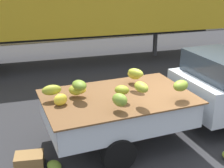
% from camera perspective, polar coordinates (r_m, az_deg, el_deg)
% --- Properties ---
extents(ground, '(220.00, 220.00, 0.00)m').
position_cam_1_polar(ground, '(7.00, 12.52, -9.60)').
color(ground, '#28282B').
extents(curb_strip, '(80.00, 0.80, 0.16)m').
position_cam_1_polar(curb_strip, '(16.24, -6.51, 8.66)').
color(curb_strip, gray).
rests_on(curb_strip, ground).
extents(pickup_truck, '(5.34, 2.14, 1.70)m').
position_cam_1_polar(pickup_truck, '(7.22, 16.55, -1.18)').
color(pickup_truck, silver).
rests_on(pickup_truck, ground).
extents(fallen_banana_bunch_near_tailgate, '(0.36, 0.38, 0.18)m').
position_cam_1_polar(fallen_banana_bunch_near_tailgate, '(5.92, -10.68, -14.65)').
color(fallen_banana_bunch_near_tailgate, olive).
rests_on(fallen_banana_bunch_near_tailgate, ground).
extents(produce_crate, '(0.57, 0.44, 0.26)m').
position_cam_1_polar(produce_crate, '(6.07, -15.09, -13.58)').
color(produce_crate, olive).
rests_on(produce_crate, ground).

